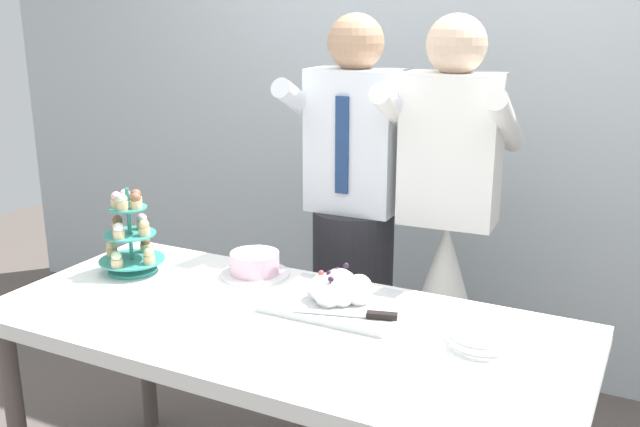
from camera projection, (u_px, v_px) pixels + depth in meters
name	position (u px, v px, depth m)	size (l,w,h in m)	color
rear_wall	(442.00, 60.00, 3.23)	(5.20, 0.10, 2.90)	silver
dessert_table	(281.00, 342.00, 2.16)	(1.80, 0.80, 0.78)	white
cupcake_stand	(130.00, 237.00, 2.49)	(0.23, 0.23, 0.31)	teal
main_cake_tray	(339.00, 294.00, 2.23)	(0.43, 0.31, 0.13)	silver
plate_stack	(482.00, 339.00, 1.96)	(0.19, 0.19, 0.04)	white
round_cake	(255.00, 265.00, 2.48)	(0.24, 0.24, 0.08)	white
person_groom	(353.00, 252.00, 2.82)	(0.47, 0.50, 1.66)	#232328
person_bride	(443.00, 307.00, 2.70)	(0.56, 0.56, 1.66)	white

